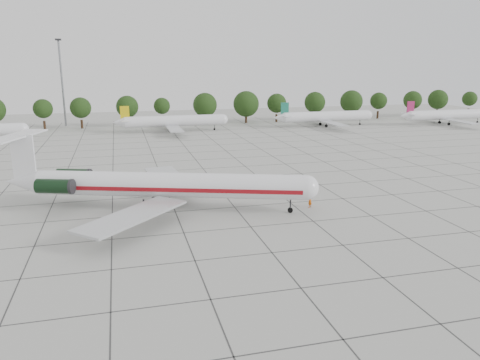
{
  "coord_description": "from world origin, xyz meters",
  "views": [
    {
      "loc": [
        -14.47,
        -58.51,
        19.17
      ],
      "look_at": [
        1.0,
        0.91,
        3.5
      ],
      "focal_mm": 35.0,
      "sensor_mm": 36.0,
      "label": 1
    }
  ],
  "objects_px": {
    "floodlight_mast": "(62,78)",
    "ground_crew": "(310,201)",
    "main_airliner": "(153,184)",
    "bg_airliner_e": "(447,115)",
    "bg_airliner_d": "(326,117)",
    "bg_airliner_c": "(174,121)"
  },
  "relations": [
    {
      "from": "floodlight_mast",
      "to": "ground_crew",
      "type": "bearing_deg",
      "value": -67.2
    },
    {
      "from": "main_airliner",
      "to": "bg_airliner_e",
      "type": "relative_size",
      "value": 1.45
    },
    {
      "from": "bg_airliner_d",
      "to": "floodlight_mast",
      "type": "relative_size",
      "value": 1.11
    },
    {
      "from": "bg_airliner_d",
      "to": "bg_airliner_e",
      "type": "relative_size",
      "value": 1.0
    },
    {
      "from": "ground_crew",
      "to": "bg_airliner_d",
      "type": "height_order",
      "value": "bg_airliner_d"
    },
    {
      "from": "floodlight_mast",
      "to": "bg_airliner_d",
      "type": "bearing_deg",
      "value": -15.13
    },
    {
      "from": "bg_airliner_d",
      "to": "floodlight_mast",
      "type": "height_order",
      "value": "floodlight_mast"
    },
    {
      "from": "bg_airliner_c",
      "to": "floodlight_mast",
      "type": "xyz_separation_m",
      "value": [
        -30.53,
        20.14,
        11.37
      ]
    },
    {
      "from": "bg_airliner_e",
      "to": "floodlight_mast",
      "type": "bearing_deg",
      "value": 167.23
    },
    {
      "from": "bg_airliner_c",
      "to": "floodlight_mast",
      "type": "height_order",
      "value": "floodlight_mast"
    },
    {
      "from": "main_airliner",
      "to": "bg_airliner_d",
      "type": "relative_size",
      "value": 1.45
    },
    {
      "from": "bg_airliner_d",
      "to": "main_airliner",
      "type": "bearing_deg",
      "value": -129.16
    },
    {
      "from": "bg_airliner_c",
      "to": "bg_airliner_d",
      "type": "relative_size",
      "value": 1.0
    },
    {
      "from": "ground_crew",
      "to": "bg_airliner_c",
      "type": "xyz_separation_m",
      "value": [
        -9.26,
        74.53,
        1.96
      ]
    },
    {
      "from": "bg_airliner_c",
      "to": "floodlight_mast",
      "type": "distance_m",
      "value": 38.3
    },
    {
      "from": "floodlight_mast",
      "to": "bg_airliner_e",
      "type": "bearing_deg",
      "value": -12.77
    },
    {
      "from": "bg_airliner_d",
      "to": "bg_airliner_e",
      "type": "distance_m",
      "value": 38.69
    },
    {
      "from": "bg_airliner_e",
      "to": "bg_airliner_c",
      "type": "bearing_deg",
      "value": 176.04
    },
    {
      "from": "ground_crew",
      "to": "bg_airliner_c",
      "type": "height_order",
      "value": "bg_airliner_c"
    },
    {
      "from": "ground_crew",
      "to": "bg_airliner_d",
      "type": "bearing_deg",
      "value": -151.03
    },
    {
      "from": "bg_airliner_e",
      "to": "floodlight_mast",
      "type": "relative_size",
      "value": 1.11
    },
    {
      "from": "main_airliner",
      "to": "ground_crew",
      "type": "xyz_separation_m",
      "value": [
        20.4,
        -4.39,
        -2.52
      ]
    }
  ]
}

